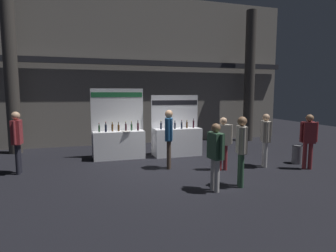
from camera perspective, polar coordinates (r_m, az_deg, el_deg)
The scene contains 12 objects.
ground_plane at distance 8.78m, azimuth 0.54°, elevation -8.71°, with size 29.22×29.22×0.00m, color black.
hall_colonnade at distance 13.02m, azimuth -5.55°, elevation 11.32°, with size 14.61×1.27×6.82m.
exhibitor_booth_0 at distance 10.09m, azimuth -10.19°, elevation -3.16°, with size 1.91×0.73×2.53m.
exhibitor_booth_1 at distance 10.39m, azimuth 1.93°, elevation -2.85°, with size 1.87×0.66×2.29m.
trash_bin at distance 10.24m, azimuth 25.39°, elevation -5.35°, with size 0.34×0.34×0.62m.
visitor_0 at distance 9.48m, azimuth 27.28°, elevation -1.99°, with size 0.48×0.38×1.71m.
visitor_1 at distance 7.07m, azimuth 15.08°, elevation -3.93°, with size 0.32×0.51×1.78m.
visitor_2 at distance 8.49m, azimuth 11.41°, elevation -2.63°, with size 0.57×0.33×1.63m.
visitor_4 at distance 9.24m, azimuth 19.67°, elevation -1.80°, with size 0.39×0.57×1.71m.
visitor_5 at distance 9.05m, azimuth -28.99°, elevation -1.97°, with size 0.25×0.54×1.83m.
visitor_6 at distance 8.49m, azimuth 0.18°, elevation -1.63°, with size 0.33×0.50×1.84m.
visitor_7 at distance 6.62m, azimuth 9.87°, elevation -5.15°, with size 0.28×0.58×1.65m.
Camera 1 is at (-2.48, -8.10, 2.33)m, focal length 29.21 mm.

